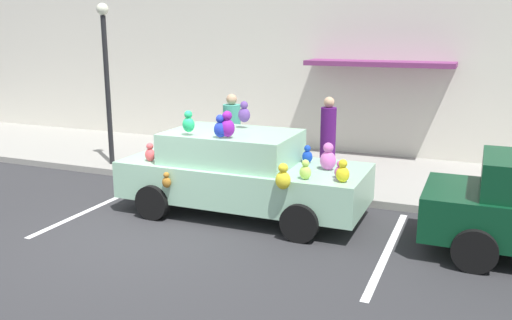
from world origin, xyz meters
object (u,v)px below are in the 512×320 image
Objects in this scene: plush_covered_car at (241,172)px; teddy_bear_on_sidewalk at (162,152)px; pedestrian_near_shopfront at (328,142)px; pedestrian_walking_past at (232,138)px; street_lamp_post at (106,67)px.

plush_covered_car is 6.69× the size of teddy_bear_on_sidewalk.
pedestrian_near_shopfront is 2.16m from pedestrian_walking_past.
plush_covered_car is 3.77m from teddy_bear_on_sidewalk.
street_lamp_post is 2.08× the size of pedestrian_walking_past.
street_lamp_post is 3.49m from pedestrian_walking_past.
pedestrian_walking_past is at bearing 119.05° from plush_covered_car.
pedestrian_near_shopfront is (4.08, 0.19, 0.55)m from teddy_bear_on_sidewalk.
pedestrian_walking_past is at bearing -3.97° from teddy_bear_on_sidewalk.
pedestrian_near_shopfront and pedestrian_walking_past have the same top height.
street_lamp_post is at bearing -162.01° from teddy_bear_on_sidewalk.
teddy_bear_on_sidewalk is 4.12m from pedestrian_near_shopfront.
pedestrian_walking_past is (-2.13, -0.33, -0.01)m from pedestrian_near_shopfront.
teddy_bear_on_sidewalk is at bearing 17.99° from street_lamp_post.
teddy_bear_on_sidewalk is 2.02m from pedestrian_walking_past.
pedestrian_walking_past is (3.15, 0.26, -1.50)m from street_lamp_post.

